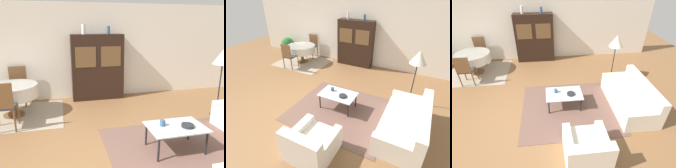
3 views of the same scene
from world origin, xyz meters
TOP-DOWN VIEW (x-y plane):
  - wall_back at (0.00, 3.63)m, footprint 10.00×0.06m
  - area_rug at (1.20, 0.22)m, footprint 2.60×2.27m
  - dining_rug at (-1.87, 2.49)m, footprint 2.16×1.80m
  - coffee_table at (1.05, 0.31)m, footprint 0.97×0.64m
  - display_cabinet at (0.24, 3.38)m, footprint 1.47×0.40m
  - dining_table at (-1.93, 2.55)m, footprint 1.18×1.18m
  - dining_chair_near at (-1.93, 1.73)m, footprint 0.44×0.44m
  - dining_chair_far at (-1.93, 3.36)m, footprint 0.44×0.44m
  - floor_lamp at (2.78, 1.47)m, footprint 0.43×0.43m
  - cup at (0.84, 0.39)m, footprint 0.09×0.09m
  - bowl at (1.23, 0.25)m, footprint 0.21×0.21m
  - vase_tall at (-0.13, 3.38)m, footprint 0.10×0.10m
  - vase_short at (0.56, 3.38)m, footprint 0.09×0.09m

SIDE VIEW (x-z plane):
  - dining_rug at x=-1.87m, z-range 0.00..0.01m
  - area_rug at x=1.20m, z-range 0.00..0.01m
  - coffee_table at x=1.05m, z-range 0.18..0.62m
  - bowl at x=1.23m, z-range 0.44..0.49m
  - cup at x=0.84m, z-range 0.44..0.54m
  - dining_chair_near at x=-1.93m, z-range 0.08..1.10m
  - dining_chair_far at x=-1.93m, z-range 0.08..1.10m
  - dining_table at x=-1.93m, z-range 0.23..0.98m
  - display_cabinet at x=0.24m, z-range 0.00..1.85m
  - wall_back at x=0.00m, z-range 0.00..2.70m
  - floor_lamp at x=2.78m, z-range 0.57..2.15m
  - vase_short at x=0.56m, z-range 1.85..2.07m
  - vase_tall at x=-0.13m, z-range 1.85..2.12m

